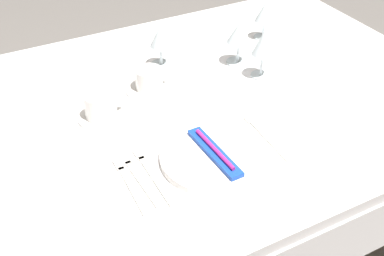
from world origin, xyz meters
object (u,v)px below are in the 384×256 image
(toothbrush_package, at_px, (215,152))
(fork_salad, at_px, (129,183))
(wine_glass_left, at_px, (160,39))
(coffee_cup_right, at_px, (149,79))
(coffee_cup_left, at_px, (101,105))
(wine_glass_far, at_px, (263,45))
(fork_inner, at_px, (138,177))
(wine_glass_right, at_px, (265,14))
(fork_outer, at_px, (152,174))
(wine_glass_centre, at_px, (239,35))
(spoon_soup, at_px, (261,132))
(dinner_plate, at_px, (214,157))

(toothbrush_package, xyz_separation_m, fork_salad, (-0.22, 0.02, -0.02))
(wine_glass_left, bearing_deg, coffee_cup_right, -127.73)
(wine_glass_left, bearing_deg, coffee_cup_left, -144.43)
(fork_salad, height_order, wine_glass_far, wine_glass_far)
(fork_inner, height_order, fork_salad, same)
(toothbrush_package, xyz_separation_m, wine_glass_right, (0.49, 0.50, 0.07))
(fork_salad, bearing_deg, coffee_cup_left, 83.00)
(wine_glass_left, bearing_deg, wine_glass_far, -40.42)
(wine_glass_left, bearing_deg, toothbrush_package, -99.66)
(coffee_cup_left, xyz_separation_m, wine_glass_right, (0.68, 0.20, 0.05))
(fork_outer, height_order, wine_glass_far, wine_glass_far)
(toothbrush_package, xyz_separation_m, coffee_cup_right, (-0.01, 0.37, 0.02))
(toothbrush_package, xyz_separation_m, fork_outer, (-0.16, 0.02, -0.02))
(coffee_cup_left, bearing_deg, coffee_cup_right, 21.78)
(wine_glass_left, bearing_deg, wine_glass_centre, -24.43)
(fork_outer, relative_size, coffee_cup_right, 2.14)
(fork_outer, bearing_deg, spoon_soup, 2.50)
(dinner_plate, bearing_deg, fork_inner, 171.33)
(fork_salad, xyz_separation_m, coffee_cup_left, (0.03, 0.28, 0.04))
(spoon_soup, xyz_separation_m, wine_glass_right, (0.32, 0.46, 0.09))
(coffee_cup_left, bearing_deg, fork_inner, -91.60)
(wine_glass_far, bearing_deg, fork_salad, -154.52)
(toothbrush_package, relative_size, fork_outer, 0.95)
(dinner_plate, relative_size, fork_outer, 1.24)
(coffee_cup_left, bearing_deg, wine_glass_centre, 10.34)
(dinner_plate, bearing_deg, wine_glass_far, 40.49)
(wine_glass_centre, bearing_deg, spoon_soup, -112.20)
(fork_outer, bearing_deg, wine_glass_right, 36.26)
(fork_inner, xyz_separation_m, wine_glass_centre, (0.51, 0.36, 0.10))
(fork_salad, height_order, spoon_soup, spoon_soup)
(fork_outer, xyz_separation_m, spoon_soup, (0.33, 0.01, 0.00))
(coffee_cup_left, relative_size, wine_glass_right, 0.83)
(spoon_soup, bearing_deg, coffee_cup_right, 118.56)
(fork_salad, bearing_deg, fork_inner, 21.90)
(toothbrush_package, bearing_deg, wine_glass_centre, 51.38)
(dinner_plate, distance_m, coffee_cup_right, 0.37)
(toothbrush_package, bearing_deg, wine_glass_right, 45.71)
(wine_glass_left, relative_size, wine_glass_far, 0.89)
(fork_salad, bearing_deg, coffee_cup_right, 59.02)
(toothbrush_package, height_order, fork_inner, toothbrush_package)
(toothbrush_package, distance_m, coffee_cup_left, 0.35)
(fork_outer, distance_m, spoon_soup, 0.33)
(toothbrush_package, xyz_separation_m, wine_glass_left, (0.08, 0.49, 0.07))
(fork_salad, distance_m, wine_glass_right, 0.87)
(fork_inner, bearing_deg, wine_glass_right, 34.55)
(fork_outer, distance_m, wine_glass_left, 0.54)
(fork_outer, relative_size, wine_glass_far, 1.41)
(spoon_soup, relative_size, wine_glass_right, 1.61)
(coffee_cup_right, xyz_separation_m, wine_glass_centre, (0.32, 0.02, 0.06))
(spoon_soup, xyz_separation_m, coffee_cup_right, (-0.18, 0.33, 0.04))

